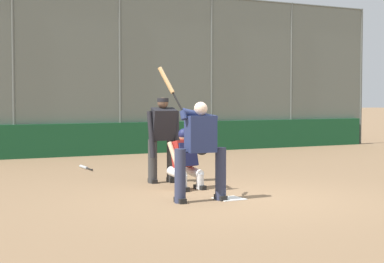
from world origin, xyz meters
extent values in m
plane|color=#846647|center=(0.00, 0.00, 0.00)|extent=(160.00, 160.00, 0.00)
cube|color=white|center=(0.00, 0.00, 0.01)|extent=(0.43, 0.43, 0.01)
cylinder|color=#515651|center=(-10.72, -8.70, 2.41)|extent=(0.08, 0.08, 4.81)
cylinder|color=#515651|center=(-7.66, -8.70, 2.41)|extent=(0.08, 0.08, 4.81)
cylinder|color=#515651|center=(-4.60, -8.70, 2.41)|extent=(0.08, 0.08, 4.81)
cylinder|color=#515651|center=(-1.53, -8.70, 2.41)|extent=(0.08, 0.08, 4.81)
cylinder|color=#515651|center=(1.53, -8.70, 2.41)|extent=(0.08, 0.08, 4.81)
cube|color=slate|center=(0.00, -8.70, 2.41)|extent=(21.44, 0.01, 4.81)
cube|color=#19512D|center=(0.00, -8.60, 0.46)|extent=(21.01, 0.18, 0.92)
cube|color=slate|center=(-3.51, -11.28, 0.06)|extent=(15.01, 3.05, 0.12)
cube|color=slate|center=(-3.51, -10.18, 0.22)|extent=(15.01, 0.55, 0.44)
cube|color=#B7BABC|center=(-3.51, -10.18, 0.48)|extent=(15.01, 0.24, 0.08)
cube|color=slate|center=(-3.51, -10.73, 0.38)|extent=(15.01, 0.55, 0.76)
cube|color=#B7BABC|center=(-3.51, -10.73, 0.80)|extent=(15.01, 0.24, 0.08)
cube|color=slate|center=(-3.51, -11.28, 0.54)|extent=(15.01, 0.55, 1.08)
cube|color=#B7BABC|center=(-3.51, -11.28, 1.12)|extent=(15.01, 0.24, 0.08)
cube|color=slate|center=(-3.51, -11.83, 0.70)|extent=(15.01, 0.55, 1.40)
cube|color=#B7BABC|center=(-3.51, -11.83, 1.44)|extent=(15.01, 0.24, 0.08)
cube|color=slate|center=(-3.51, -12.38, 0.86)|extent=(15.01, 0.55, 1.72)
cube|color=#B7BABC|center=(-3.51, -12.38, 1.76)|extent=(15.01, 0.24, 0.08)
cylinder|color=#2D334C|center=(0.18, 0.02, 0.42)|extent=(0.18, 0.18, 0.84)
cube|color=black|center=(0.18, 0.02, 0.04)|extent=(0.13, 0.29, 0.08)
cylinder|color=#2D334C|center=(0.88, -0.02, 0.42)|extent=(0.18, 0.18, 0.84)
cube|color=black|center=(0.88, -0.02, 0.04)|extent=(0.13, 0.29, 0.08)
cube|color=navy|center=(0.53, 0.00, 1.06)|extent=(0.47, 0.29, 0.58)
sphere|color=beige|center=(0.53, 0.00, 1.46)|extent=(0.21, 0.21, 0.21)
cylinder|color=navy|center=(0.53, -0.03, 1.36)|extent=(0.60, 0.19, 0.22)
cylinder|color=navy|center=(0.81, -0.04, 1.36)|extent=(0.12, 0.15, 0.16)
sphere|color=black|center=(0.82, -0.07, 1.42)|extent=(0.04, 0.04, 0.04)
cylinder|color=black|center=(0.86, -0.15, 1.57)|extent=(0.13, 0.19, 0.30)
cylinder|color=tan|center=(0.97, -0.34, 1.91)|extent=(0.21, 0.30, 0.43)
cylinder|color=silver|center=(-0.09, -1.18, 0.14)|extent=(0.14, 0.14, 0.28)
cylinder|color=silver|center=(-0.06, -1.36, 0.30)|extent=(0.23, 0.44, 0.22)
cube|color=black|center=(-0.09, -1.18, 0.04)|extent=(0.14, 0.27, 0.08)
cylinder|color=silver|center=(0.27, -1.11, 0.14)|extent=(0.14, 0.14, 0.28)
cylinder|color=silver|center=(0.31, -1.29, 0.30)|extent=(0.23, 0.44, 0.22)
cube|color=black|center=(0.27, -1.11, 0.04)|extent=(0.14, 0.27, 0.08)
cube|color=maroon|center=(0.13, -1.37, 0.63)|extent=(0.45, 0.39, 0.50)
cube|color=#191E47|center=(0.10, -1.23, 0.63)|extent=(0.38, 0.19, 0.42)
sphere|color=tan|center=(0.13, -1.37, 0.95)|extent=(0.19, 0.19, 0.19)
sphere|color=#191E47|center=(0.13, -1.37, 0.98)|extent=(0.21, 0.21, 0.21)
cylinder|color=maroon|center=(-0.06, -1.17, 0.79)|extent=(0.19, 0.50, 0.15)
ellipsoid|color=black|center=(-0.01, -0.94, 0.76)|extent=(0.31, 0.15, 0.24)
cylinder|color=tan|center=(0.37, -1.32, 0.66)|extent=(0.13, 0.29, 0.41)
cylinder|color=#333333|center=(-0.09, -2.34, 0.42)|extent=(0.17, 0.17, 0.84)
cube|color=black|center=(-0.09, -2.34, 0.04)|extent=(0.13, 0.29, 0.08)
cylinder|color=#333333|center=(0.29, -2.37, 0.42)|extent=(0.17, 0.17, 0.84)
cube|color=black|center=(0.29, -2.37, 0.04)|extent=(0.13, 0.29, 0.08)
cube|color=black|center=(0.11, -2.30, 1.13)|extent=(0.49, 0.43, 0.64)
sphere|color=brown|center=(0.11, -2.30, 1.54)|extent=(0.21, 0.21, 0.21)
cylinder|color=black|center=(0.11, -2.30, 1.59)|extent=(0.22, 0.22, 0.07)
cylinder|color=black|center=(-0.15, -2.21, 0.94)|extent=(0.16, 0.24, 0.89)
cylinder|color=black|center=(0.37, -2.26, 0.94)|extent=(0.13, 0.23, 0.89)
sphere|color=black|center=(0.67, -4.84, 0.03)|extent=(0.04, 0.04, 0.04)
cylinder|color=black|center=(0.66, -5.02, 0.03)|extent=(0.03, 0.37, 0.03)
cylinder|color=#B7BCC1|center=(0.66, -5.46, 0.03)|extent=(0.07, 0.51, 0.07)
camera|label=1|loc=(5.32, 8.81, 1.62)|focal=60.00mm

